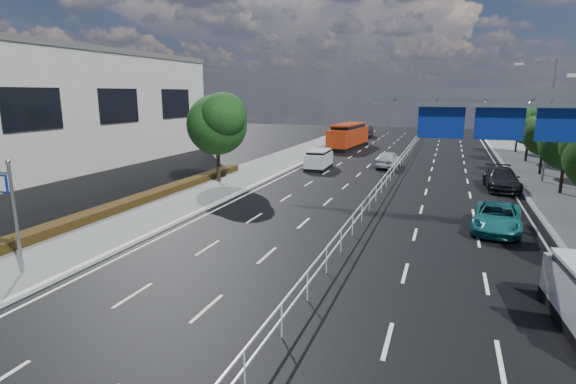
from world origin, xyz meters
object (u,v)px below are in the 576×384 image
(red_bus, at_px, (348,135))
(parked_car_teal, at_px, (497,218))
(near_car_dark, at_px, (366,131))
(parked_car_dark, at_px, (502,179))
(near_car_silver, at_px, (388,159))
(toilet_sign, at_px, (4,197))
(overhead_gantry, at_px, (519,117))
(white_minivan, at_px, (319,160))

(red_bus, distance_m, parked_car_teal, 33.82)
(near_car_dark, bearing_deg, parked_car_dark, 111.43)
(near_car_silver, bearing_deg, parked_car_dark, 144.80)
(toilet_sign, height_order, overhead_gantry, overhead_gantry)
(toilet_sign, distance_m, parked_car_teal, 21.30)
(near_car_dark, bearing_deg, near_car_silver, 101.31)
(red_bus, distance_m, parked_car_dark, 25.22)
(red_bus, height_order, near_car_silver, red_bus)
(overhead_gantry, xyz_separation_m, near_car_dark, (-14.74, 47.75, -4.75))
(red_bus, height_order, parked_car_teal, red_bus)
(overhead_gantry, relative_size, parked_car_teal, 2.18)
(overhead_gantry, xyz_separation_m, parked_car_dark, (0.96, 12.61, -4.86))
(red_bus, bearing_deg, near_car_dark, 97.17)
(toilet_sign, bearing_deg, red_bus, 85.38)
(white_minivan, distance_m, red_bus, 16.20)
(near_car_silver, distance_m, parked_car_teal, 19.14)
(toilet_sign, distance_m, parked_car_dark, 29.43)
(parked_car_dark, bearing_deg, near_car_dark, 111.37)
(red_bus, bearing_deg, white_minivan, -81.81)
(toilet_sign, xyz_separation_m, parked_car_dark, (18.65, 22.66, -2.20))
(near_car_dark, relative_size, parked_car_teal, 1.10)
(near_car_silver, bearing_deg, near_car_dark, -72.61)
(near_car_dark, bearing_deg, parked_car_teal, 104.93)
(near_car_silver, relative_size, parked_car_dark, 0.86)
(parked_car_dark, bearing_deg, near_car_silver, 138.66)
(white_minivan, bearing_deg, toilet_sign, -100.97)
(toilet_sign, bearing_deg, near_car_silver, 71.42)
(overhead_gantry, bearing_deg, toilet_sign, -150.40)
(overhead_gantry, xyz_separation_m, parked_car_teal, (-0.24, 1.95, -4.95))
(near_car_dark, distance_m, parked_car_dark, 38.49)
(toilet_sign, distance_m, near_car_dark, 57.91)
(overhead_gantry, xyz_separation_m, red_bus, (-14.24, 32.72, -4.05))
(overhead_gantry, relative_size, white_minivan, 2.53)
(overhead_gantry, relative_size, near_car_dark, 1.98)
(parked_car_teal, bearing_deg, near_car_dark, 113.86)
(overhead_gantry, bearing_deg, parked_car_dark, 85.66)
(near_car_silver, bearing_deg, red_bus, -60.26)
(toilet_sign, height_order, red_bus, toilet_sign)
(white_minivan, xyz_separation_m, near_car_dark, (-1.33, 31.20, -0.00))
(near_car_dark, bearing_deg, white_minivan, 89.79)
(parked_car_dark, bearing_deg, white_minivan, 161.97)
(red_bus, bearing_deg, near_car_silver, -58.44)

